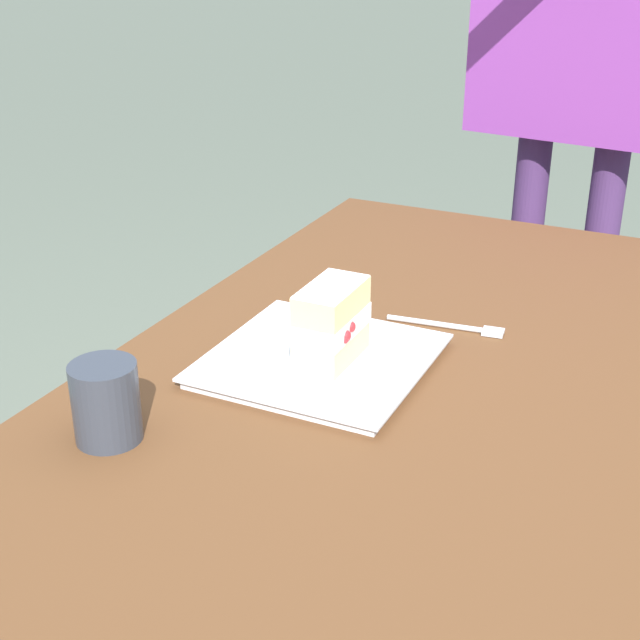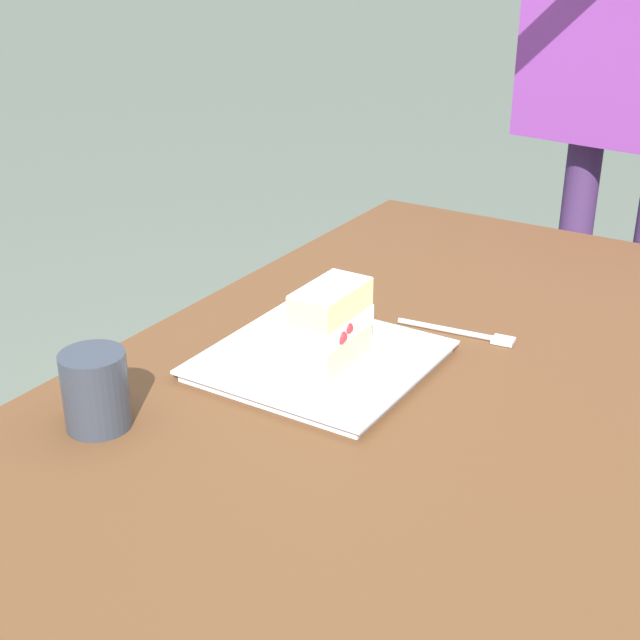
% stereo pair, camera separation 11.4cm
% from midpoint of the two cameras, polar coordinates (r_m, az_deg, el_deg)
% --- Properties ---
extents(patio_table, '(1.40, 0.78, 0.69)m').
position_cam_midpoint_polar(patio_table, '(1.19, 7.95, -8.30)').
color(patio_table, brown).
rests_on(patio_table, ground).
extents(dessert_plate, '(0.28, 0.28, 0.02)m').
position_cam_midpoint_polar(dessert_plate, '(1.17, 2.80, -2.69)').
color(dessert_plate, white).
rests_on(dessert_plate, patio_table).
extents(cake_slice, '(0.11, 0.07, 0.10)m').
position_cam_midpoint_polar(cake_slice, '(1.14, 3.57, -0.28)').
color(cake_slice, '#EAD18C').
rests_on(cake_slice, dessert_plate).
extents(dessert_fork, '(0.03, 0.17, 0.01)m').
position_cam_midpoint_polar(dessert_fork, '(1.28, 11.71, -0.87)').
color(dessert_fork, silver).
rests_on(dessert_fork, patio_table).
extents(coffee_cup, '(0.08, 0.08, 0.09)m').
position_cam_midpoint_polar(coffee_cup, '(1.04, -11.15, -4.46)').
color(coffee_cup, '#333842').
rests_on(coffee_cup, patio_table).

